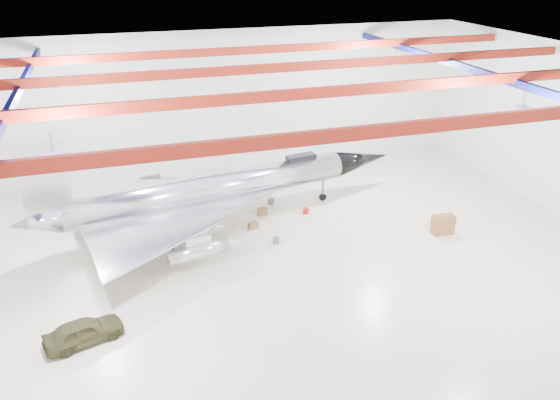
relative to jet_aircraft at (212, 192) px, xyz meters
name	(u,v)px	position (x,y,z in m)	size (l,w,h in m)	color
floor	(274,262)	(2.40, -5.67, -2.29)	(40.00, 40.00, 0.00)	beige
wall_back	(217,104)	(2.40, 9.33, 3.21)	(40.00, 40.00, 0.00)	silver
ceiling	(274,68)	(2.40, -5.67, 8.71)	(40.00, 40.00, 0.00)	#0A0F38
ceiling_structure	(274,82)	(2.40, -5.67, 8.04)	(39.50, 29.50, 1.08)	maroon
jet_aircraft	(212,192)	(0.00, 0.00, 0.00)	(25.48, 16.77, 6.97)	silver
jeep	(84,331)	(-7.91, -9.79, -1.69)	(1.41, 3.51, 1.20)	#35341A
desk	(443,224)	(13.48, -5.57, -1.66)	(1.36, 0.68, 1.25)	brown
toolbox_red	(204,204)	(-0.08, 3.00, -2.15)	(0.39, 0.31, 0.27)	#A51710
engine_drum	(276,240)	(3.13, -3.60, -2.10)	(0.41, 0.41, 0.37)	#59595B
parts_bin	(262,211)	(3.43, 0.47, -2.07)	(0.62, 0.49, 0.43)	olive
crate_small	(168,217)	(-2.76, 1.64, -2.15)	(0.40, 0.32, 0.28)	#59595B
tool_chest	(306,211)	(6.29, -0.27, -2.10)	(0.42, 0.42, 0.38)	#A51710
oil_barrel	(253,225)	(2.30, -1.32, -2.09)	(0.58, 0.46, 0.40)	olive
spares_box	(271,201)	(4.47, 1.93, -2.08)	(0.46, 0.46, 0.41)	#59595B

